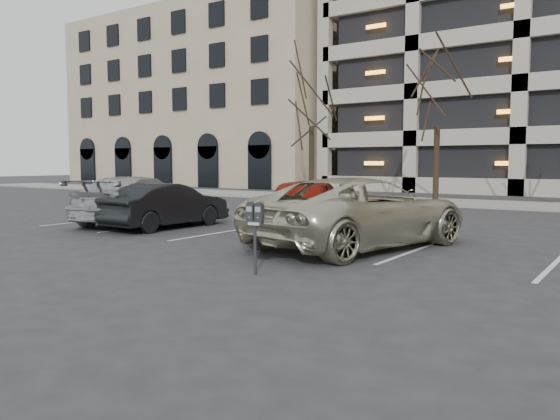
% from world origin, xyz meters
% --- Properties ---
extents(ground, '(140.00, 140.00, 0.00)m').
position_xyz_m(ground, '(0.00, 0.00, 0.00)').
color(ground, '#28282B').
rests_on(ground, ground).
extents(sidewalk, '(80.00, 4.00, 0.12)m').
position_xyz_m(sidewalk, '(0.00, 16.00, 0.06)').
color(sidewalk, gray).
rests_on(sidewalk, ground).
extents(stall_lines, '(16.90, 5.20, 0.00)m').
position_xyz_m(stall_lines, '(-1.40, 2.30, 0.01)').
color(stall_lines, silver).
rests_on(stall_lines, ground).
extents(office_building, '(26.00, 16.20, 15.00)m').
position_xyz_m(office_building, '(-28.00, 29.92, 7.49)').
color(office_building, tan).
rests_on(office_building, ground).
extents(tree_a, '(3.85, 3.85, 8.74)m').
position_xyz_m(tree_a, '(-10.00, 16.00, 6.32)').
color(tree_a, black).
rests_on(tree_a, ground).
extents(tree_b, '(3.62, 3.62, 8.22)m').
position_xyz_m(tree_b, '(-3.00, 16.00, 5.94)').
color(tree_b, black).
rests_on(tree_b, ground).
extents(parking_meter, '(0.33, 0.17, 1.25)m').
position_xyz_m(parking_meter, '(0.05, -2.30, 0.96)').
color(parking_meter, black).
rests_on(parking_meter, ground).
extents(suv_silver, '(3.93, 6.27, 1.62)m').
position_xyz_m(suv_silver, '(0.15, 1.60, 0.81)').
color(suv_silver, beige).
rests_on(suv_silver, ground).
extents(car_red, '(3.23, 4.92, 1.56)m').
position_xyz_m(car_red, '(-2.23, 3.17, 0.78)').
color(car_red, maroon).
rests_on(car_red, ground).
extents(car_dark, '(1.46, 4.08, 1.34)m').
position_xyz_m(car_dark, '(-6.29, 1.66, 0.67)').
color(car_dark, black).
rests_on(car_dark, ground).
extents(car_silver, '(3.57, 5.60, 1.51)m').
position_xyz_m(car_silver, '(-8.00, 2.04, 0.76)').
color(car_silver, '#A8AAB0').
rests_on(car_silver, ground).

